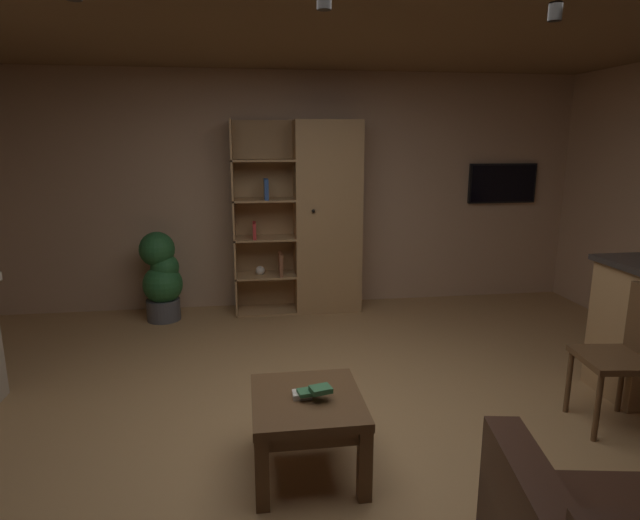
{
  "coord_description": "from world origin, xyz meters",
  "views": [
    {
      "loc": [
        -0.47,
        -2.93,
        1.81
      ],
      "look_at": [
        0.0,
        0.4,
        1.05
      ],
      "focal_mm": 29.59,
      "sensor_mm": 36.0,
      "label": 1
    }
  ],
  "objects": [
    {
      "name": "window_pane_back",
      "position": [
        -0.27,
        2.82,
        1.28
      ],
      "size": [
        0.63,
        0.01,
        0.93
      ],
      "primitive_type": "cube",
      "color": "white"
    },
    {
      "name": "potted_floor_plant",
      "position": [
        -1.34,
        2.45,
        0.46
      ],
      "size": [
        0.42,
        0.41,
        0.92
      ],
      "color": "#4C4C51",
      "rests_on": "ground"
    },
    {
      "name": "floor",
      "position": [
        0.0,
        0.0,
        -0.01
      ],
      "size": [
        6.47,
        5.65,
        0.02
      ],
      "primitive_type": "cube",
      "color": "#A37A4C",
      "rests_on": "ground"
    },
    {
      "name": "bookshelf_cabinet",
      "position": [
        0.3,
        2.58,
        1.0
      ],
      "size": [
        1.34,
        0.41,
        2.02
      ],
      "color": "#A87F51",
      "rests_on": "ground"
    },
    {
      "name": "table_book_2",
      "position": [
        -0.1,
        -0.35,
        0.51
      ],
      "size": [
        0.13,
        0.11,
        0.03
      ],
      "primitive_type": "cube",
      "rotation": [
        0.0,
        0.0,
        0.24
      ],
      "color": "#387247",
      "rests_on": "coffee_table"
    },
    {
      "name": "table_book_1",
      "position": [
        -0.16,
        -0.33,
        0.49
      ],
      "size": [
        0.13,
        0.1,
        0.02
      ],
      "primitive_type": "cube",
      "rotation": [
        0.0,
        0.0,
        0.17
      ],
      "color": "#387247",
      "rests_on": "coffee_table"
    },
    {
      "name": "dining_chair",
      "position": [
        1.9,
        -0.12,
        0.53
      ],
      "size": [
        0.47,
        0.47,
        0.92
      ],
      "color": "brown",
      "rests_on": "ground"
    },
    {
      "name": "track_light_spot_2",
      "position": [
        -0.07,
        -0.26,
        2.46
      ],
      "size": [
        0.07,
        0.07,
        0.09
      ],
      "primitive_type": "cylinder",
      "color": "black"
    },
    {
      "name": "track_light_spot_3",
      "position": [
        1.14,
        -0.2,
        2.46
      ],
      "size": [
        0.07,
        0.07,
        0.09
      ],
      "primitive_type": "cylinder",
      "color": "black"
    },
    {
      "name": "table_book_0",
      "position": [
        -0.2,
        -0.3,
        0.46
      ],
      "size": [
        0.1,
        0.09,
        0.03
      ],
      "primitive_type": "cube",
      "rotation": [
        0.0,
        0.0,
        0.01
      ],
      "color": "beige",
      "rests_on": "coffee_table"
    },
    {
      "name": "coffee_table",
      "position": [
        -0.17,
        -0.31,
        0.36
      ],
      "size": [
        0.6,
        0.66,
        0.45
      ],
      "color": "brown",
      "rests_on": "ground"
    },
    {
      "name": "wall_mounted_tv",
      "position": [
        2.45,
        2.79,
        1.33
      ],
      "size": [
        0.8,
        0.06,
        0.45
      ],
      "color": "black"
    },
    {
      "name": "wall_back",
      "position": [
        0.0,
        2.86,
        1.27
      ],
      "size": [
        6.59,
        0.06,
        2.53
      ],
      "primitive_type": "cube",
      "color": "tan",
      "rests_on": "ground"
    }
  ]
}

